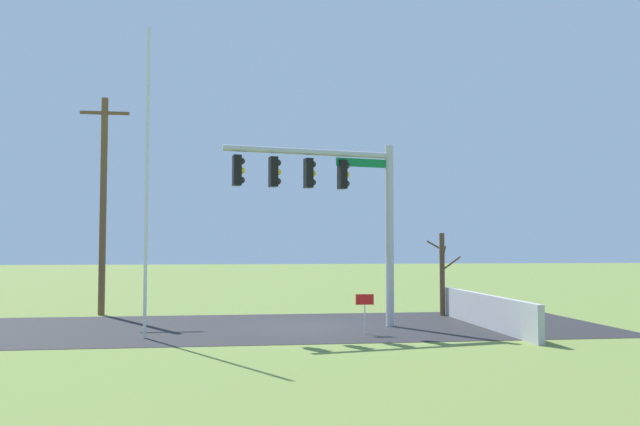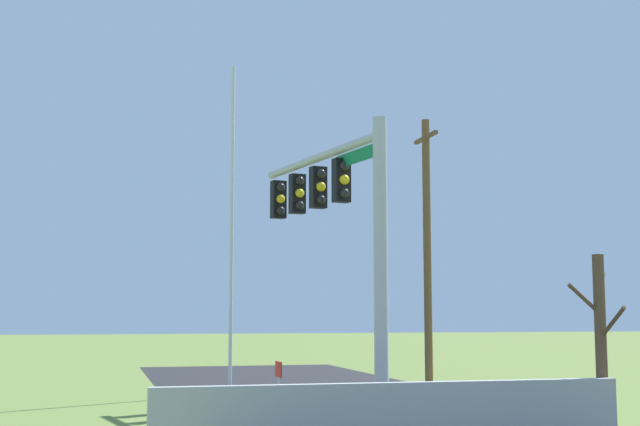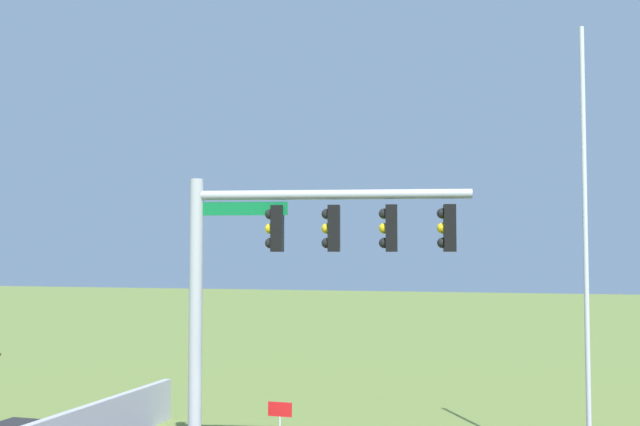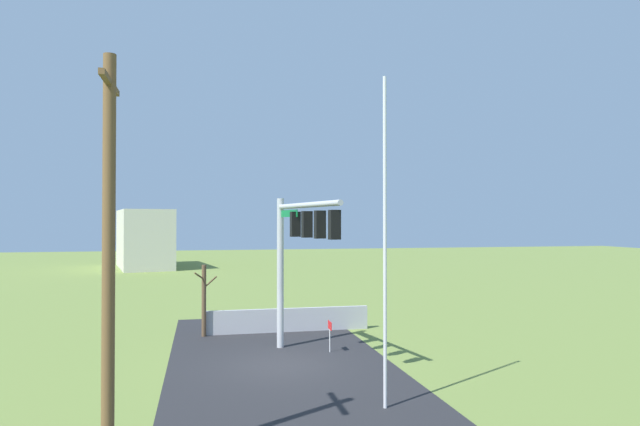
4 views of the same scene
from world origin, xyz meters
TOP-DOWN VIEW (x-y plane):
  - signal_mast at (0.84, -0.72)m, footprint 5.75×1.37m
  - flagpole at (-5.09, -2.17)m, footprint 0.10×0.10m
  - open_sign at (1.47, -2.15)m, footprint 0.56×0.04m

SIDE VIEW (x-z plane):
  - open_sign at x=1.47m, z-range 0.30..1.52m
  - signal_mast at x=0.84m, z-range 1.33..7.45m
  - flagpole at x=-5.09m, z-range 0.00..9.23m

